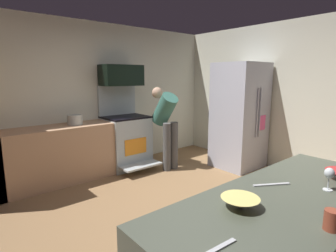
{
  "coord_description": "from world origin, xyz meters",
  "views": [
    {
      "loc": [
        -2.09,
        -2.25,
        1.66
      ],
      "look_at": [
        0.03,
        0.3,
        1.05
      ],
      "focal_mm": 28.69,
      "sensor_mm": 36.0,
      "label": 1
    }
  ],
  "objects_px": {
    "person_cook": "(166,121)",
    "wine_glass_near": "(329,174)",
    "oven_range": "(126,140)",
    "refrigerator": "(239,116)",
    "mixing_bowl_small": "(240,203)",
    "mug_coffee": "(332,220)",
    "stock_pot": "(75,120)",
    "microwave": "(121,75)"
  },
  "relations": [
    {
      "from": "mug_coffee",
      "to": "stock_pot",
      "type": "distance_m",
      "value": 3.81
    },
    {
      "from": "refrigerator",
      "to": "mixing_bowl_small",
      "type": "distance_m",
      "value": 3.51
    },
    {
      "from": "refrigerator",
      "to": "mixing_bowl_small",
      "type": "bearing_deg",
      "value": -144.32
    },
    {
      "from": "oven_range",
      "to": "refrigerator",
      "type": "bearing_deg",
      "value": -38.86
    },
    {
      "from": "wine_glass_near",
      "to": "stock_pot",
      "type": "bearing_deg",
      "value": 95.83
    },
    {
      "from": "microwave",
      "to": "mixing_bowl_small",
      "type": "bearing_deg",
      "value": -109.49
    },
    {
      "from": "oven_range",
      "to": "refrigerator",
      "type": "xyz_separation_m",
      "value": [
        1.63,
        -1.31,
        0.44
      ]
    },
    {
      "from": "person_cook",
      "to": "mug_coffee",
      "type": "height_order",
      "value": "person_cook"
    },
    {
      "from": "microwave",
      "to": "mug_coffee",
      "type": "bearing_deg",
      "value": -105.33
    },
    {
      "from": "person_cook",
      "to": "wine_glass_near",
      "type": "bearing_deg",
      "value": -109.43
    },
    {
      "from": "refrigerator",
      "to": "wine_glass_near",
      "type": "height_order",
      "value": "refrigerator"
    },
    {
      "from": "mixing_bowl_small",
      "to": "oven_range",
      "type": "bearing_deg",
      "value": 70.01
    },
    {
      "from": "person_cook",
      "to": "refrigerator",
      "type": "bearing_deg",
      "value": -35.01
    },
    {
      "from": "microwave",
      "to": "mug_coffee",
      "type": "height_order",
      "value": "microwave"
    },
    {
      "from": "person_cook",
      "to": "mixing_bowl_small",
      "type": "bearing_deg",
      "value": -121.74
    },
    {
      "from": "person_cook",
      "to": "stock_pot",
      "type": "xyz_separation_m",
      "value": [
        -1.45,
        0.55,
        0.11
      ]
    },
    {
      "from": "oven_range",
      "to": "mug_coffee",
      "type": "relative_size",
      "value": 14.18
    },
    {
      "from": "oven_range",
      "to": "mug_coffee",
      "type": "bearing_deg",
      "value": -105.69
    },
    {
      "from": "stock_pot",
      "to": "microwave",
      "type": "bearing_deg",
      "value": 4.96
    },
    {
      "from": "refrigerator",
      "to": "mug_coffee",
      "type": "height_order",
      "value": "refrigerator"
    },
    {
      "from": "refrigerator",
      "to": "stock_pot",
      "type": "xyz_separation_m",
      "value": [
        -2.55,
        1.32,
        0.03
      ]
    },
    {
      "from": "mixing_bowl_small",
      "to": "wine_glass_near",
      "type": "relative_size",
      "value": 1.43
    },
    {
      "from": "wine_glass_near",
      "to": "mug_coffee",
      "type": "distance_m",
      "value": 0.55
    },
    {
      "from": "oven_range",
      "to": "wine_glass_near",
      "type": "relative_size",
      "value": 9.4
    },
    {
      "from": "microwave",
      "to": "refrigerator",
      "type": "xyz_separation_m",
      "value": [
        1.63,
        -1.4,
        -0.73
      ]
    },
    {
      "from": "refrigerator",
      "to": "person_cook",
      "type": "xyz_separation_m",
      "value": [
        -1.1,
        0.77,
        -0.08
      ]
    },
    {
      "from": "wine_glass_near",
      "to": "mug_coffee",
      "type": "height_order",
      "value": "wine_glass_near"
    },
    {
      "from": "mug_coffee",
      "to": "person_cook",
      "type": "bearing_deg",
      "value": 63.99
    },
    {
      "from": "refrigerator",
      "to": "mixing_bowl_small",
      "type": "height_order",
      "value": "refrigerator"
    },
    {
      "from": "microwave",
      "to": "stock_pot",
      "type": "bearing_deg",
      "value": -175.04
    },
    {
      "from": "mixing_bowl_small",
      "to": "mug_coffee",
      "type": "distance_m",
      "value": 0.46
    },
    {
      "from": "stock_pot",
      "to": "refrigerator",
      "type": "bearing_deg",
      "value": -27.44
    },
    {
      "from": "oven_range",
      "to": "person_cook",
      "type": "height_order",
      "value": "oven_range"
    },
    {
      "from": "refrigerator",
      "to": "stock_pot",
      "type": "height_order",
      "value": "refrigerator"
    },
    {
      "from": "microwave",
      "to": "wine_glass_near",
      "type": "xyz_separation_m",
      "value": [
        -0.55,
        -3.68,
        -0.67
      ]
    },
    {
      "from": "mixing_bowl_small",
      "to": "refrigerator",
      "type": "bearing_deg",
      "value": 35.68
    },
    {
      "from": "refrigerator",
      "to": "wine_glass_near",
      "type": "bearing_deg",
      "value": -133.73
    },
    {
      "from": "stock_pot",
      "to": "wine_glass_near",
      "type": "bearing_deg",
      "value": -84.17
    },
    {
      "from": "oven_range",
      "to": "wine_glass_near",
      "type": "height_order",
      "value": "oven_range"
    },
    {
      "from": "oven_range",
      "to": "refrigerator",
      "type": "distance_m",
      "value": 2.14
    },
    {
      "from": "microwave",
      "to": "mixing_bowl_small",
      "type": "distance_m",
      "value": 3.73
    },
    {
      "from": "mixing_bowl_small",
      "to": "wine_glass_near",
      "type": "height_order",
      "value": "wine_glass_near"
    }
  ]
}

